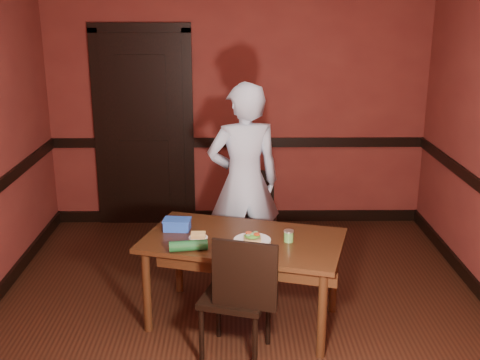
{
  "coord_description": "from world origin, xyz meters",
  "views": [
    {
      "loc": [
        -0.05,
        -4.06,
        2.38
      ],
      "look_at": [
        0.0,
        0.35,
        1.05
      ],
      "focal_mm": 45.0,
      "sensor_mm": 36.0,
      "label": 1
    }
  ],
  "objects_px": {
    "chair_near": "(236,294)",
    "sandwich_plate": "(252,239)",
    "person": "(244,183)",
    "sauce_jar": "(289,236)",
    "cheese_saucer": "(198,236)",
    "dining_table": "(243,280)",
    "food_tub": "(177,224)",
    "chair_far": "(257,216)"
  },
  "relations": [
    {
      "from": "chair_near",
      "to": "sandwich_plate",
      "type": "height_order",
      "value": "chair_near"
    },
    {
      "from": "person",
      "to": "sauce_jar",
      "type": "bearing_deg",
      "value": 98.61
    },
    {
      "from": "cheese_saucer",
      "to": "dining_table",
      "type": "bearing_deg",
      "value": -0.97
    },
    {
      "from": "dining_table",
      "to": "sauce_jar",
      "type": "height_order",
      "value": "sauce_jar"
    },
    {
      "from": "sauce_jar",
      "to": "cheese_saucer",
      "type": "distance_m",
      "value": 0.67
    },
    {
      "from": "person",
      "to": "food_tub",
      "type": "height_order",
      "value": "person"
    },
    {
      "from": "chair_far",
      "to": "food_tub",
      "type": "distance_m",
      "value": 1.26
    },
    {
      "from": "sandwich_plate",
      "to": "cheese_saucer",
      "type": "xyz_separation_m",
      "value": [
        -0.4,
        0.07,
        -0.0
      ]
    },
    {
      "from": "dining_table",
      "to": "chair_far",
      "type": "height_order",
      "value": "chair_far"
    },
    {
      "from": "chair_near",
      "to": "person",
      "type": "distance_m",
      "value": 1.32
    },
    {
      "from": "sauce_jar",
      "to": "food_tub",
      "type": "distance_m",
      "value": 0.87
    },
    {
      "from": "dining_table",
      "to": "chair_far",
      "type": "bearing_deg",
      "value": 99.1
    },
    {
      "from": "dining_table",
      "to": "cheese_saucer",
      "type": "distance_m",
      "value": 0.49
    },
    {
      "from": "chair_near",
      "to": "person",
      "type": "xyz_separation_m",
      "value": [
        0.08,
        1.26,
        0.41
      ]
    },
    {
      "from": "sandwich_plate",
      "to": "sauce_jar",
      "type": "bearing_deg",
      "value": 0.66
    },
    {
      "from": "sauce_jar",
      "to": "cheese_saucer",
      "type": "height_order",
      "value": "sauce_jar"
    },
    {
      "from": "person",
      "to": "sandwich_plate",
      "type": "distance_m",
      "value": 0.88
    },
    {
      "from": "sandwich_plate",
      "to": "cheese_saucer",
      "type": "distance_m",
      "value": 0.4
    },
    {
      "from": "dining_table",
      "to": "sandwich_plate",
      "type": "height_order",
      "value": "sandwich_plate"
    },
    {
      "from": "cheese_saucer",
      "to": "sandwich_plate",
      "type": "bearing_deg",
      "value": -10.4
    },
    {
      "from": "chair_far",
      "to": "cheese_saucer",
      "type": "height_order",
      "value": "chair_far"
    },
    {
      "from": "chair_near",
      "to": "cheese_saucer",
      "type": "bearing_deg",
      "value": -42.66
    },
    {
      "from": "chair_near",
      "to": "person",
      "type": "bearing_deg",
      "value": -76.85
    },
    {
      "from": "cheese_saucer",
      "to": "person",
      "type": "bearing_deg",
      "value": 66.03
    },
    {
      "from": "person",
      "to": "food_tub",
      "type": "xyz_separation_m",
      "value": [
        -0.52,
        -0.62,
        -0.14
      ]
    },
    {
      "from": "chair_near",
      "to": "dining_table",
      "type": "bearing_deg",
      "value": -80.51
    },
    {
      "from": "sauce_jar",
      "to": "cheese_saucer",
      "type": "xyz_separation_m",
      "value": [
        -0.66,
        0.07,
        -0.03
      ]
    },
    {
      "from": "sandwich_plate",
      "to": "food_tub",
      "type": "xyz_separation_m",
      "value": [
        -0.57,
        0.24,
        0.02
      ]
    },
    {
      "from": "food_tub",
      "to": "dining_table",
      "type": "bearing_deg",
      "value": -14.14
    },
    {
      "from": "sauce_jar",
      "to": "person",
      "type": "bearing_deg",
      "value": 109.82
    },
    {
      "from": "chair_far",
      "to": "sauce_jar",
      "type": "relative_size",
      "value": 9.35
    },
    {
      "from": "sauce_jar",
      "to": "chair_far",
      "type": "bearing_deg",
      "value": 98.14
    },
    {
      "from": "dining_table",
      "to": "sauce_jar",
      "type": "distance_m",
      "value": 0.51
    },
    {
      "from": "food_tub",
      "to": "person",
      "type": "bearing_deg",
      "value": 55.13
    },
    {
      "from": "sandwich_plate",
      "to": "cheese_saucer",
      "type": "bearing_deg",
      "value": 169.6
    },
    {
      "from": "sauce_jar",
      "to": "food_tub",
      "type": "bearing_deg",
      "value": 163.87
    },
    {
      "from": "dining_table",
      "to": "sauce_jar",
      "type": "relative_size",
      "value": 16.73
    },
    {
      "from": "chair_far",
      "to": "sauce_jar",
      "type": "xyz_separation_m",
      "value": [
        0.18,
        -1.28,
        0.32
      ]
    },
    {
      "from": "food_tub",
      "to": "chair_near",
      "type": "bearing_deg",
      "value": -49.74
    },
    {
      "from": "person",
      "to": "cheese_saucer",
      "type": "bearing_deg",
      "value": 54.83
    },
    {
      "from": "sauce_jar",
      "to": "food_tub",
      "type": "relative_size",
      "value": 0.4
    },
    {
      "from": "person",
      "to": "sandwich_plate",
      "type": "bearing_deg",
      "value": 81.8
    }
  ]
}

